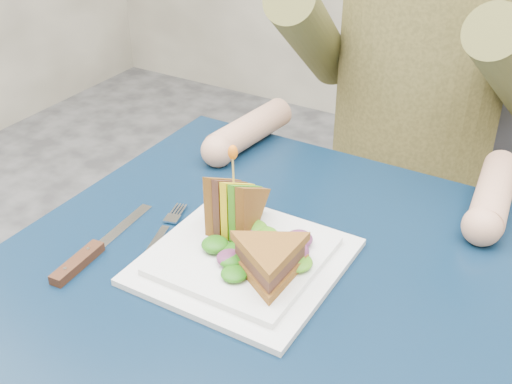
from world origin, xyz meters
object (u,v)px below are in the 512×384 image
Objects in this scene: table at (269,315)px; diner at (423,28)px; chair at (417,172)px; knife at (87,256)px; plate at (244,259)px; sandwich_upright at (234,208)px; fork at (159,237)px; sandwich_flat at (270,260)px.

diner is (-0.00, 0.60, 0.26)m from table.
chair is 0.87m from knife.
knife is at bearing -106.29° from chair.
plate is at bearing 27.42° from knife.
table is 1.01× the size of diner.
table is 3.38× the size of knife.
sandwich_upright reaches higher than plate.
chair is 5.26× the size of fork.
sandwich_flat is (0.05, -0.02, 0.04)m from plate.
plate is at bearing 155.56° from sandwich_flat.
sandwich_upright is at bearing -98.54° from diner.
sandwich_upright reaches higher than table.
sandwich_flat is 0.12m from sandwich_upright.
knife is (-0.16, -0.15, -0.05)m from sandwich_upright.
diner reaches higher than table.
plate is (-0.04, -0.71, 0.20)m from chair.
chair is 3.58× the size of plate.
chair is (0.00, 0.71, -0.11)m from table.
knife is (-0.24, -0.11, 0.09)m from table.
fork is (-0.20, 0.01, -0.04)m from sandwich_flat.
sandwich_upright reaches higher than fork.
chair is 1.25× the size of diner.
diner is 0.76m from knife.
knife is at bearing -152.58° from plate.
diner is at bearing 90.00° from table.
plate is 0.22m from knife.
sandwich_flat is at bearing -88.78° from chair.
diner reaches higher than chair.
fork is (-0.18, -0.61, -0.18)m from diner.
diner is 5.01× the size of sandwich_upright.
table is 0.13m from sandwich_flat.
diner is at bearing 71.28° from knife.
sandwich_upright is 0.67× the size of knife.
sandwich_flat is 0.96× the size of fork.
knife is (-0.06, -0.09, 0.00)m from fork.
diner is 0.66m from fork.
fork is (-0.14, -0.01, -0.01)m from plate.
table is 4.41× the size of sandwich_flat.
plate is 0.07m from sandwich_flat.
table is at bearing 119.13° from sandwich_flat.
chair is 0.77m from sandwich_flat.
plate is 1.75× the size of sandwich_upright.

